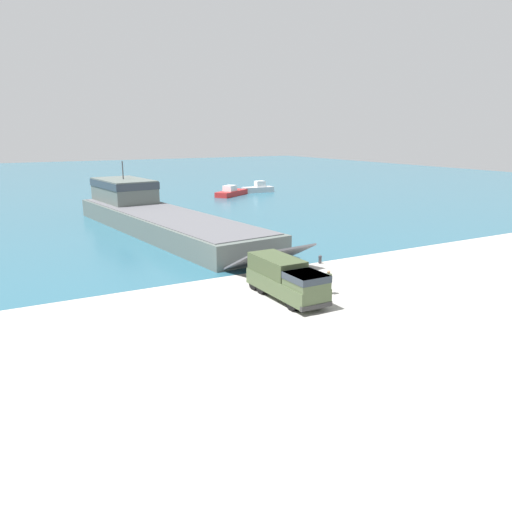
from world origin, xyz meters
TOP-DOWN VIEW (x-y plane):
  - ground_plane at (0.00, 0.00)m, footprint 240.00×240.00m
  - water_surface at (0.00, 96.18)m, footprint 240.00×180.00m
  - landing_craft at (-0.33, 29.11)m, footprint 12.09×41.15m
  - military_truck at (-0.45, -0.90)m, footprint 2.44×7.51m
  - soldier_on_ramp at (2.71, -1.66)m, footprint 0.38×0.50m
  - moored_boat_a at (22.40, 53.81)m, footprint 8.04×6.54m
  - moored_boat_b at (29.58, 56.31)m, footprint 6.22×2.79m
  - mooring_bollard at (7.47, 5.80)m, footprint 0.32×0.32m

SIDE VIEW (x-z plane):
  - ground_plane at x=0.00m, z-range 0.00..0.00m
  - water_surface at x=0.00m, z-range 0.00..0.01m
  - mooring_bollard at x=7.47m, z-range 0.03..0.80m
  - moored_boat_a at x=22.40m, z-range -0.33..1.65m
  - moored_boat_b at x=29.58m, z-range -0.37..1.84m
  - soldier_on_ramp at x=2.71m, z-range 0.15..1.98m
  - military_truck at x=-0.45m, z-range 0.09..2.86m
  - landing_craft at x=-0.33m, z-range -1.99..5.77m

